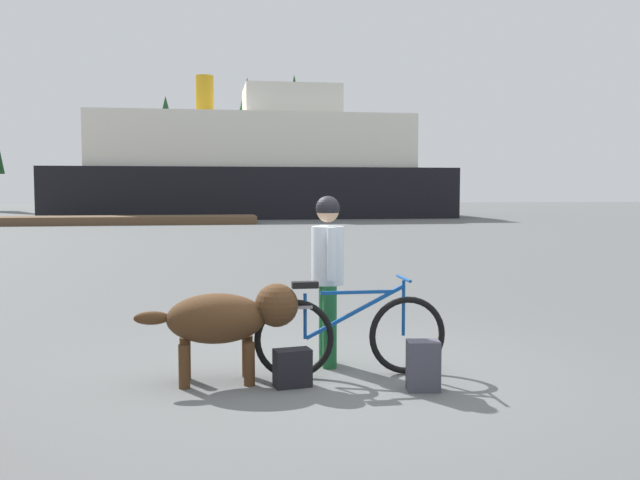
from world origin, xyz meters
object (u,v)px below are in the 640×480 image
person_cyclist (328,264)px  handbag_pannier (292,368)px  ferry_boat (254,168)px  bicycle (350,334)px  sailboat_moored (329,207)px  dog (228,318)px  backpack (423,366)px

person_cyclist → handbag_pannier: 1.17m
handbag_pannier → ferry_boat: (2.22, 37.62, 2.84)m
bicycle → ferry_boat: ferry_boat is taller
handbag_pannier → sailboat_moored: bearing=79.6°
dog → ferry_boat: 37.55m
person_cyclist → ferry_boat: 37.02m
backpack → sailboat_moored: 43.47m
backpack → sailboat_moored: (6.69, 42.95, 0.27)m
person_cyclist → handbag_pannier: bearing=-122.0°
person_cyclist → backpack: person_cyclist is taller
bicycle → person_cyclist: (-0.14, 0.44, 0.61)m
ferry_boat → sailboat_moored: size_ratio=2.79×
person_cyclist → sailboat_moored: (7.36, 41.97, -0.52)m
bicycle → ferry_boat: size_ratio=0.08×
dog → backpack: (1.66, -0.54, -0.37)m
dog → bicycle: bearing=0.6°
bicycle → sailboat_moored: sailboat_moored is taller
bicycle → dog: 1.14m
bicycle → handbag_pannier: bicycle is taller
person_cyclist → backpack: 1.43m
bicycle → backpack: bicycle is taller
dog → sailboat_moored: bearing=78.9°
person_cyclist → backpack: bearing=-55.9°
backpack → ferry_boat: size_ratio=0.02×
person_cyclist → dog: 1.16m
backpack → handbag_pannier: bearing=165.3°
bicycle → backpack: (0.53, -0.55, -0.18)m
person_cyclist → dog: size_ratio=1.14×
sailboat_moored → bicycle: bearing=-99.7°
ferry_boat → sailboat_moored: bearing=42.2°
handbag_pannier → sailboat_moored: 43.37m
dog → handbag_pannier: size_ratio=4.37×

